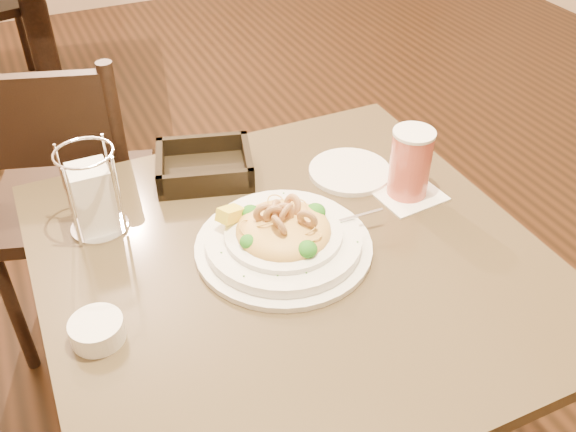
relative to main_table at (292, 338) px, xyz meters
name	(u,v)px	position (x,y,z in m)	size (l,w,h in m)	color
main_table	(292,338)	(0.00, 0.00, 0.00)	(0.90, 0.90, 0.72)	black
background_table	(32,2)	(-0.23, 2.29, 0.00)	(1.07, 1.07, 0.72)	black
dining_chair_near	(68,198)	(-0.34, 0.69, 0.01)	(0.52, 0.52, 0.93)	black
pasta_bowl	(283,236)	(-0.01, 0.03, 0.26)	(0.37, 0.33, 0.11)	white
drink_glass	(410,164)	(0.30, 0.08, 0.30)	(0.14, 0.14, 0.15)	white
bread_basket	(205,168)	(-0.06, 0.32, 0.25)	(0.24, 0.21, 0.06)	black
napkin_caddy	(93,196)	(-0.31, 0.23, 0.30)	(0.11, 0.11, 0.18)	silver
side_plate	(350,171)	(0.23, 0.20, 0.23)	(0.18, 0.18, 0.01)	white
butter_ramekin	(97,330)	(-0.37, -0.05, 0.24)	(0.09, 0.09, 0.04)	white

